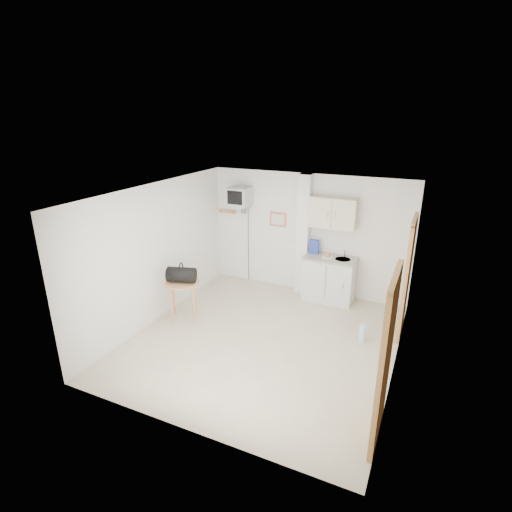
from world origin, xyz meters
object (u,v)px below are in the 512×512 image
at_px(crt_television, 239,197).
at_px(round_table, 183,287).
at_px(duffel_bag, 181,275).
at_px(water_bottle, 362,333).

relative_size(crt_television, round_table, 2.91).
bearing_deg(duffel_bag, water_bottle, -5.82).
bearing_deg(round_table, duffel_bag, -75.71).
relative_size(crt_television, water_bottle, 6.36).
bearing_deg(crt_television, round_table, -95.90).
relative_size(duffel_bag, water_bottle, 1.67).
bearing_deg(crt_television, duffel_bag, -95.74).
xyz_separation_m(crt_television, water_bottle, (2.97, -1.37, -1.78)).
height_order(round_table, water_bottle, round_table).
bearing_deg(round_table, water_bottle, 10.15).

